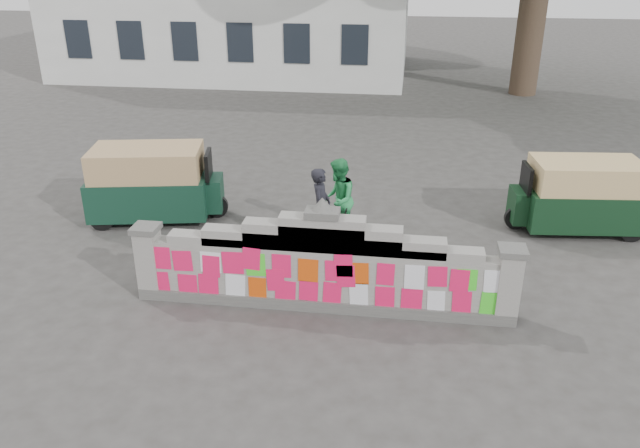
# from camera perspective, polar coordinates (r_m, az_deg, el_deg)

# --- Properties ---
(ground) EXTENTS (100.00, 100.00, 0.00)m
(ground) POSITION_cam_1_polar(r_m,az_deg,el_deg) (10.77, 0.19, -7.57)
(ground) COLOR #383533
(ground) RESTS_ON ground
(parapet_wall) EXTENTS (6.48, 0.44, 2.01)m
(parapet_wall) POSITION_cam_1_polar(r_m,az_deg,el_deg) (10.39, 0.20, -4.06)
(parapet_wall) COLOR #4C4C49
(parapet_wall) RESTS_ON ground
(cyclist_bike) EXTENTS (1.77, 0.64, 0.93)m
(cyclist_bike) POSITION_cam_1_polar(r_m,az_deg,el_deg) (12.28, 0.06, -0.90)
(cyclist_bike) COLOR black
(cyclist_bike) RESTS_ON ground
(cyclist_rider) EXTENTS (0.38, 0.58, 1.57)m
(cyclist_rider) POSITION_cam_1_polar(r_m,az_deg,el_deg) (12.15, 0.06, 0.47)
(cyclist_rider) COLOR black
(cyclist_rider) RESTS_ON ground
(pedestrian) EXTENTS (0.68, 0.86, 1.72)m
(pedestrian) POSITION_cam_1_polar(r_m,az_deg,el_deg) (12.89, 1.68, 2.25)
(pedestrian) COLOR green
(pedestrian) RESTS_ON ground
(rickshaw_left) EXTENTS (3.08, 1.85, 1.66)m
(rickshaw_left) POSITION_cam_1_polar(r_m,az_deg,el_deg) (14.34, -15.05, 3.69)
(rickshaw_left) COLOR #113425
(rickshaw_left) RESTS_ON ground
(rickshaw_right) EXTENTS (2.87, 1.53, 1.56)m
(rickshaw_right) POSITION_cam_1_polar(r_m,az_deg,el_deg) (14.39, 22.70, 2.47)
(rickshaw_right) COLOR black
(rickshaw_right) RESTS_ON ground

